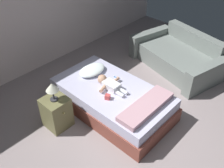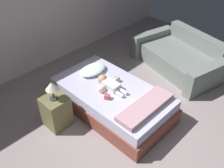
# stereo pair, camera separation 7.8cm
# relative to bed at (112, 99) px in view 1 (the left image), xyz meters

# --- Properties ---
(ground_plane) EXTENTS (8.00, 8.00, 0.00)m
(ground_plane) POSITION_rel_bed_xyz_m (-0.21, -0.86, -0.23)
(ground_plane) COLOR gray
(wall_behind_bed) EXTENTS (8.00, 0.12, 2.66)m
(wall_behind_bed) POSITION_rel_bed_xyz_m (-0.21, 2.14, 1.10)
(wall_behind_bed) COLOR silver
(wall_behind_bed) RESTS_ON ground_plane
(bed) EXTENTS (1.13, 2.08, 0.46)m
(bed) POSITION_rel_bed_xyz_m (0.00, 0.00, 0.00)
(bed) COLOR brown
(bed) RESTS_ON ground_plane
(pillow) EXTENTS (0.53, 0.35, 0.11)m
(pillow) POSITION_rel_bed_xyz_m (0.10, 0.59, 0.29)
(pillow) COLOR white
(pillow) RESTS_ON bed
(baby) EXTENTS (0.48, 0.60, 0.16)m
(baby) POSITION_rel_bed_xyz_m (0.00, 0.07, 0.30)
(baby) COLOR white
(baby) RESTS_ON bed
(toothbrush) EXTENTS (0.03, 0.13, 0.02)m
(toothbrush) POSITION_rel_bed_xyz_m (0.28, 0.16, 0.24)
(toothbrush) COLOR #3188F0
(toothbrush) RESTS_ON bed
(couch) EXTENTS (1.54, 2.08, 0.71)m
(couch) POSITION_rel_bed_xyz_m (2.00, -0.12, 0.02)
(couch) COLOR slate
(couch) RESTS_ON ground_plane
(nightstand) EXTENTS (0.38, 0.41, 0.55)m
(nightstand) POSITION_rel_bed_xyz_m (-0.88, 0.39, 0.05)
(nightstand) COLOR olive
(nightstand) RESTS_ON ground_plane
(lamp) EXTENTS (0.20, 0.20, 0.31)m
(lamp) POSITION_rel_bed_xyz_m (-0.88, 0.39, 0.55)
(lamp) COLOR #333338
(lamp) RESTS_ON nightstand
(blanket) EXTENTS (1.02, 0.33, 0.08)m
(blanket) POSITION_rel_bed_xyz_m (0.00, -0.70, 0.28)
(blanket) COLOR #BC8F9A
(blanket) RESTS_ON bed
(toy_block) EXTENTS (0.11, 0.11, 0.08)m
(toy_block) POSITION_rel_bed_xyz_m (-0.23, -0.12, 0.27)
(toy_block) COLOR #D04A49
(toy_block) RESTS_ON bed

